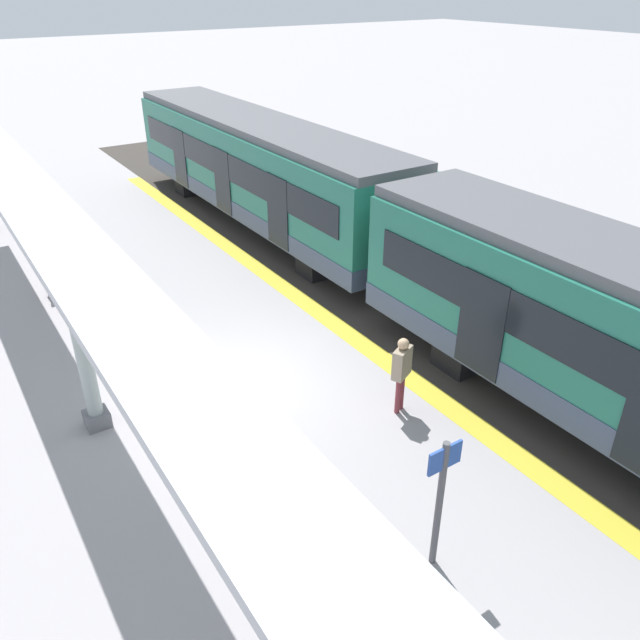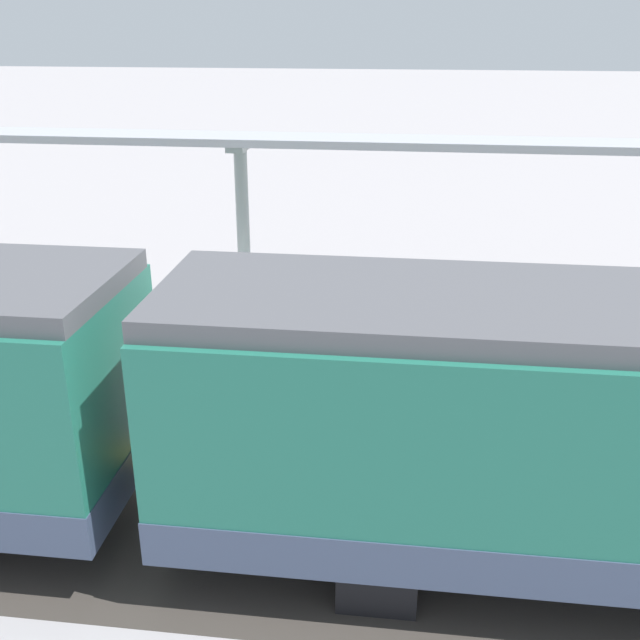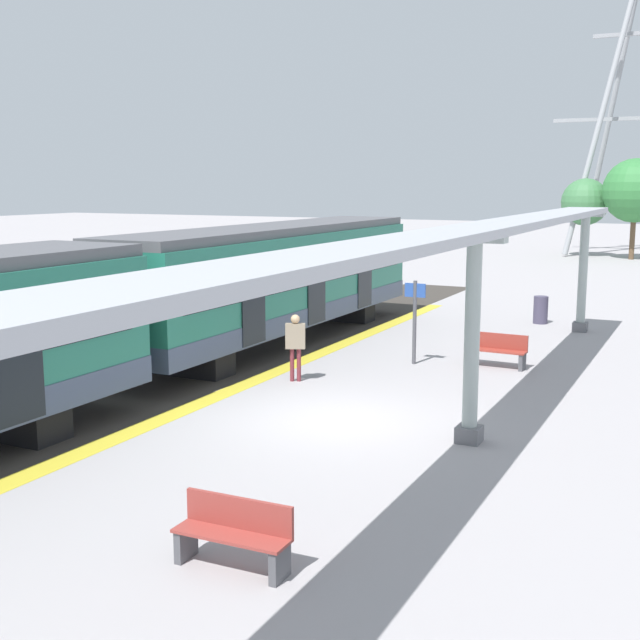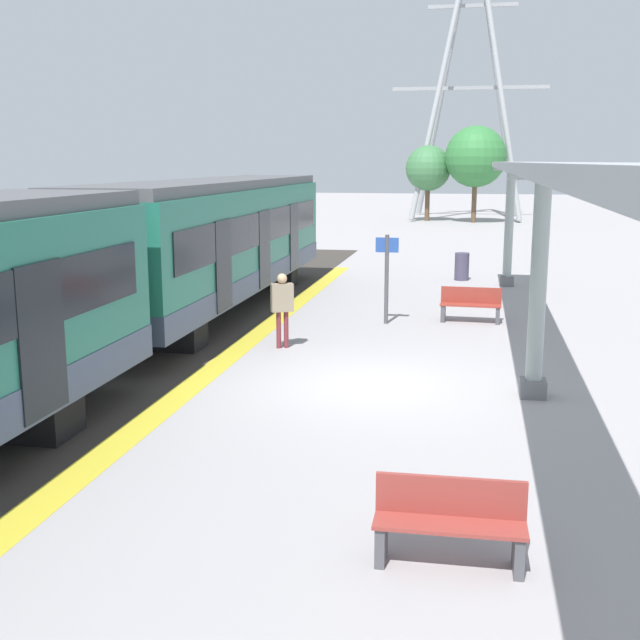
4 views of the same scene
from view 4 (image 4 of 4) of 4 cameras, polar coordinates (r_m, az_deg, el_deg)
ground_plane at (r=14.53m, az=3.35°, el=-4.58°), size 176.00×176.00×0.00m
tactile_edge_strip at (r=15.22m, az=-8.20°, el=-3.93°), size 0.53×31.86×0.01m
trackbed at (r=15.92m, az=-14.57°, el=-3.51°), size 3.20×43.86×0.01m
train_far_carriage at (r=21.61m, az=-7.35°, el=5.50°), size 2.65×14.16×3.48m
canopy_pillar_second at (r=13.82m, az=15.25°, el=2.35°), size 1.10×0.44×3.78m
canopy_pillar_third at (r=26.42m, az=13.28°, el=6.50°), size 1.10×0.44×3.78m
canopy_beam at (r=13.84m, az=15.62°, el=10.42°), size 1.20×25.86×0.16m
bench_near_end at (r=8.30m, az=9.20°, el=-13.94°), size 1.51×0.46×0.86m
bench_mid_platform at (r=20.35m, az=10.66°, el=1.10°), size 1.51×0.49×0.86m
trash_bin at (r=27.52m, az=10.04°, el=3.76°), size 0.48×0.48×0.93m
platform_info_sign at (r=19.73m, az=4.76°, el=3.54°), size 0.56×0.10×2.20m
passenger_waiting_near_edge at (r=17.11m, az=-2.70°, el=1.31°), size 0.51×0.39×1.62m
electricity_pylon at (r=58.02m, az=10.65°, el=16.96°), size 10.56×7.46×19.59m
tree_left_background at (r=54.99m, az=7.69°, el=10.62°), size 3.03×3.03×5.01m
tree_right_background at (r=53.82m, az=11.01°, el=11.31°), size 3.94×3.94×6.22m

